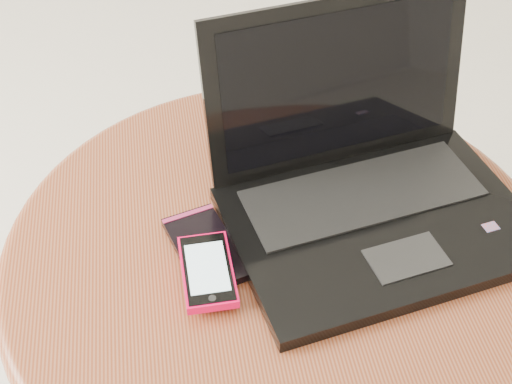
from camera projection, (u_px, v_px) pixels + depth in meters
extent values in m
cylinder|color=#5E2816|center=(276.00, 365.00, 1.00)|extent=(0.10, 0.10, 0.46)
cylinder|color=maroon|center=(280.00, 250.00, 0.83)|extent=(0.63, 0.63, 0.03)
torus|color=maroon|center=(280.00, 250.00, 0.83)|extent=(0.66, 0.66, 0.03)
cube|color=black|center=(380.00, 226.00, 0.83)|extent=(0.38, 0.30, 0.02)
cube|color=black|center=(363.00, 193.00, 0.85)|extent=(0.30, 0.16, 0.00)
cube|color=black|center=(407.00, 258.00, 0.78)|extent=(0.09, 0.07, 0.00)
cube|color=red|center=(491.00, 227.00, 0.81)|extent=(0.02, 0.02, 0.00)
cube|color=black|center=(338.00, 82.00, 0.84)|extent=(0.34, 0.11, 0.21)
cube|color=black|center=(340.00, 84.00, 0.84)|extent=(0.30, 0.09, 0.18)
cube|color=black|center=(206.00, 248.00, 0.80)|extent=(0.10, 0.14, 0.01)
cube|color=#A52857|center=(188.00, 214.00, 0.84)|extent=(0.06, 0.02, 0.00)
cube|color=#FB0545|center=(207.00, 271.00, 0.76)|extent=(0.06, 0.10, 0.01)
cube|color=black|center=(207.00, 268.00, 0.76)|extent=(0.05, 0.10, 0.00)
cube|color=silver|center=(207.00, 267.00, 0.76)|extent=(0.04, 0.07, 0.00)
cylinder|color=black|center=(212.00, 298.00, 0.73)|extent=(0.01, 0.01, 0.00)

